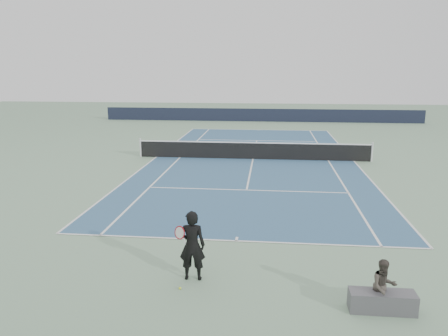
# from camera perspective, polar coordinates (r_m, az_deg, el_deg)

# --- Properties ---
(ground) EXTENTS (80.00, 80.00, 0.00)m
(ground) POSITION_cam_1_polar(r_m,az_deg,el_deg) (24.29, 3.80, 1.16)
(ground) COLOR gray
(court_surface) EXTENTS (10.97, 23.77, 0.01)m
(court_surface) POSITION_cam_1_polar(r_m,az_deg,el_deg) (24.29, 3.80, 1.17)
(court_surface) COLOR #345A7C
(court_surface) RESTS_ON ground
(tennis_net) EXTENTS (12.90, 0.10, 1.07)m
(tennis_net) POSITION_cam_1_polar(r_m,az_deg,el_deg) (24.20, 3.82, 2.33)
(tennis_net) COLOR silver
(tennis_net) RESTS_ON ground
(windscreen_far) EXTENTS (30.00, 0.25, 1.20)m
(windscreen_far) POSITION_cam_1_polar(r_m,az_deg,el_deg) (41.89, 4.82, 6.90)
(windscreen_far) COLOR black
(windscreen_far) RESTS_ON ground
(tennis_player) EXTENTS (0.79, 0.50, 1.71)m
(tennis_player) POSITION_cam_1_polar(r_m,az_deg,el_deg) (10.45, -4.20, -10.04)
(tennis_player) COLOR black
(tennis_player) RESTS_ON ground
(tennis_ball) EXTENTS (0.06, 0.06, 0.06)m
(tennis_ball) POSITION_cam_1_polar(r_m,az_deg,el_deg) (10.36, -5.78, -15.35)
(tennis_ball) COLOR #CADF2D
(tennis_ball) RESTS_ON ground
(spectator_bench) EXTENTS (1.40, 0.68, 1.15)m
(spectator_bench) POSITION_cam_1_polar(r_m,az_deg,el_deg) (9.90, 20.03, -15.16)
(spectator_bench) COLOR #4F4E52
(spectator_bench) RESTS_ON ground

